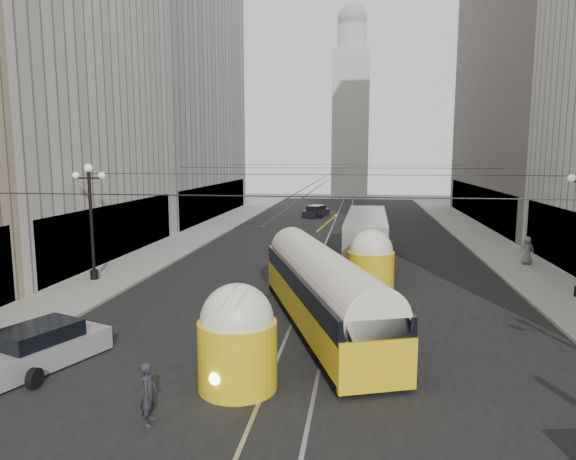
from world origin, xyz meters
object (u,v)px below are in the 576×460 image
(sedan_silver, at_px, (40,348))
(pedestrian_sidewalk_right, at_px, (527,250))
(streetcar, at_px, (322,289))
(city_bus, at_px, (366,235))
(pedestrian_crossing_a, at_px, (149,393))

(sedan_silver, relative_size, pedestrian_sidewalk_right, 2.73)
(sedan_silver, xyz_separation_m, pedestrian_sidewalk_right, (20.87, 18.63, 0.40))
(streetcar, relative_size, city_bus, 1.17)
(streetcar, relative_size, sedan_silver, 2.95)
(streetcar, height_order, pedestrian_crossing_a, streetcar)
(city_bus, xyz_separation_m, pedestrian_sidewalk_right, (10.03, -0.55, -0.66))
(city_bus, bearing_deg, pedestrian_sidewalk_right, -3.16)
(sedan_silver, bearing_deg, pedestrian_sidewalk_right, 41.76)
(pedestrian_crossing_a, distance_m, pedestrian_sidewalk_right, 26.76)
(pedestrian_sidewalk_right, bearing_deg, city_bus, 3.49)
(pedestrian_crossing_a, bearing_deg, pedestrian_sidewalk_right, -41.23)
(sedan_silver, bearing_deg, pedestrian_crossing_a, -30.41)
(city_bus, height_order, pedestrian_crossing_a, city_bus)
(sedan_silver, height_order, pedestrian_sidewalk_right, pedestrian_sidewalk_right)
(streetcar, distance_m, pedestrian_crossing_a, 9.15)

